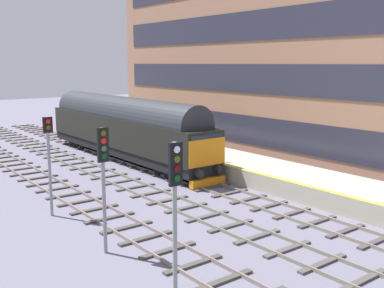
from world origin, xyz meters
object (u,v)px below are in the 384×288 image
Objects in this scene: platform_number_sign at (214,142)px; waiting_passenger at (187,134)px; signal_post_far at (49,155)px; diesel_locomotive at (123,126)px; signal_post_near at (175,200)px; signal_post_mid at (103,173)px.

platform_number_sign is 5.10m from waiting_passenger.
diesel_locomotive is at bearing 45.72° from signal_post_far.
signal_post_near is at bearing 135.94° from waiting_passenger.
signal_post_far is at bearing 90.00° from signal_post_near.
signal_post_far is 13.90m from waiting_passenger.
waiting_passenger is at bearing 42.61° from signal_post_mid.
signal_post_near is at bearing -115.21° from diesel_locomotive.
diesel_locomotive is 4.77m from waiting_passenger.
signal_post_near is 10.01m from signal_post_far.
signal_post_far is (-9.11, -9.34, 0.41)m from diesel_locomotive.
waiting_passenger is at bearing 72.35° from platform_number_sign.
waiting_passenger is at bearing 52.06° from signal_post_near.
signal_post_mid is (-9.11, -14.81, 0.63)m from diesel_locomotive.
diesel_locomotive is at bearing 58.41° from signal_post_mid.
signal_post_far is (0.00, 10.00, -0.27)m from signal_post_near.
platform_number_sign is at bearing 156.23° from waiting_passenger.
signal_post_far is 11.04m from platform_number_sign.
diesel_locomotive is 11.05× the size of platform_number_sign.
waiting_passenger is at bearing 25.74° from signal_post_far.
signal_post_far is 2.85× the size of waiting_passenger.
signal_post_far is at bearing 109.62° from waiting_passenger.
waiting_passenger is (12.50, 11.49, -1.13)m from signal_post_mid.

